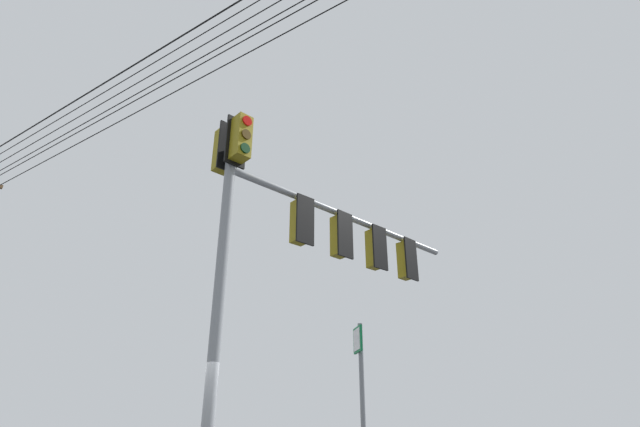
{
  "coord_description": "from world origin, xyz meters",
  "views": [
    {
      "loc": [
        -5.87,
        -6.66,
        1.24
      ],
      "look_at": [
        1.81,
        -0.7,
        5.81
      ],
      "focal_mm": 28.44,
      "sensor_mm": 36.0,
      "label": 1
    }
  ],
  "objects": [
    {
      "name": "route_sign_primary",
      "position": [
        0.31,
        -2.59,
        1.76
      ],
      "size": [
        0.24,
        0.29,
        2.93
      ],
      "color": "slate",
      "rests_on": "ground"
    },
    {
      "name": "signal_mast_assembly",
      "position": [
        1.34,
        -0.63,
        5.17
      ],
      "size": [
        6.6,
        1.63,
        7.06
      ],
      "color": "gray",
      "rests_on": "ground"
    }
  ]
}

